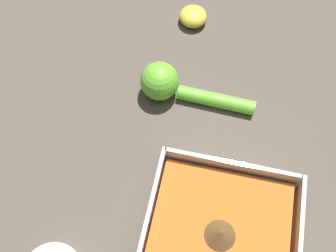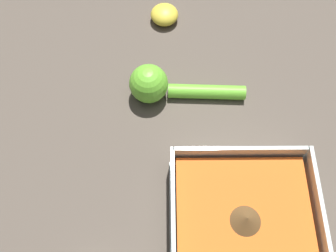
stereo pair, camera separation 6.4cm
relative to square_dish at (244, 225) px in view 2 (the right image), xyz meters
name	(u,v)px [view 2 (the right image)]	position (x,y,z in m)	size (l,w,h in m)	color
ground_plane	(239,216)	(-0.02, 0.00, -0.03)	(4.00, 4.00, 0.00)	brown
square_dish	(244,225)	(0.00, 0.00, 0.00)	(0.21, 0.21, 0.07)	silver
lemon_squeezer	(161,85)	(-0.24, -0.12, 0.00)	(0.07, 0.20, 0.07)	#6BC633
lemon_half	(164,15)	(-0.42, -0.12, -0.01)	(0.05, 0.05, 0.03)	yellow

